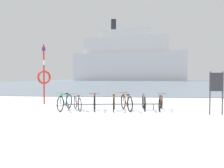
{
  "coord_description": "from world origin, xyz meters",
  "views": [
    {
      "loc": [
        0.53,
        -7.02,
        1.55
      ],
      "look_at": [
        -0.72,
        5.34,
        1.15
      ],
      "focal_mm": 35.95,
      "sensor_mm": 36.0,
      "label": 1
    }
  ],
  "objects_px": {
    "bicycle_2": "(95,102)",
    "bicycle_3": "(114,102)",
    "bicycle_6": "(161,103)",
    "bicycle_5": "(144,102)",
    "info_sign": "(216,86)",
    "bicycle_1": "(77,103)",
    "bicycle_0": "(65,102)",
    "bicycle_4": "(126,102)",
    "ferry_ship": "(128,60)",
    "rescue_post": "(44,76)"
  },
  "relations": [
    {
      "from": "bicycle_1",
      "to": "bicycle_6",
      "type": "relative_size",
      "value": 0.86
    },
    {
      "from": "bicycle_5",
      "to": "info_sign",
      "type": "distance_m",
      "value": 3.16
    },
    {
      "from": "bicycle_1",
      "to": "bicycle_5",
      "type": "xyz_separation_m",
      "value": [
        3.07,
        0.36,
        0.01
      ]
    },
    {
      "from": "bicycle_4",
      "to": "bicycle_5",
      "type": "xyz_separation_m",
      "value": [
        0.8,
        0.22,
        -0.01
      ]
    },
    {
      "from": "ferry_ship",
      "to": "info_sign",
      "type": "bearing_deg",
      "value": -86.07
    },
    {
      "from": "bicycle_3",
      "to": "ferry_ship",
      "type": "distance_m",
      "value": 85.29
    },
    {
      "from": "bicycle_3",
      "to": "bicycle_0",
      "type": "bearing_deg",
      "value": -177.72
    },
    {
      "from": "bicycle_1",
      "to": "bicycle_3",
      "type": "relative_size",
      "value": 0.82
    },
    {
      "from": "bicycle_3",
      "to": "bicycle_5",
      "type": "relative_size",
      "value": 1.07
    },
    {
      "from": "bicycle_3",
      "to": "rescue_post",
      "type": "height_order",
      "value": "rescue_post"
    },
    {
      "from": "bicycle_0",
      "to": "bicycle_1",
      "type": "bearing_deg",
      "value": 1.86
    },
    {
      "from": "bicycle_3",
      "to": "bicycle_6",
      "type": "relative_size",
      "value": 1.06
    },
    {
      "from": "info_sign",
      "to": "bicycle_4",
      "type": "bearing_deg",
      "value": 166.97
    },
    {
      "from": "bicycle_3",
      "to": "ferry_ship",
      "type": "height_order",
      "value": "ferry_ship"
    },
    {
      "from": "bicycle_5",
      "to": "info_sign",
      "type": "bearing_deg",
      "value": -20.43
    },
    {
      "from": "info_sign",
      "to": "bicycle_6",
      "type": "bearing_deg",
      "value": 152.71
    },
    {
      "from": "bicycle_6",
      "to": "ferry_ship",
      "type": "height_order",
      "value": "ferry_ship"
    },
    {
      "from": "bicycle_6",
      "to": "bicycle_0",
      "type": "bearing_deg",
      "value": -174.97
    },
    {
      "from": "bicycle_5",
      "to": "bicycle_6",
      "type": "height_order",
      "value": "bicycle_5"
    },
    {
      "from": "bicycle_3",
      "to": "bicycle_6",
      "type": "distance_m",
      "value": 2.17
    },
    {
      "from": "bicycle_1",
      "to": "rescue_post",
      "type": "bearing_deg",
      "value": 139.49
    },
    {
      "from": "bicycle_5",
      "to": "rescue_post",
      "type": "bearing_deg",
      "value": 162.41
    },
    {
      "from": "info_sign",
      "to": "bicycle_5",
      "type": "bearing_deg",
      "value": 159.57
    },
    {
      "from": "ferry_ship",
      "to": "rescue_post",
      "type": "bearing_deg",
      "value": -91.75
    },
    {
      "from": "bicycle_6",
      "to": "ferry_ship",
      "type": "relative_size",
      "value": 0.04
    },
    {
      "from": "bicycle_2",
      "to": "bicycle_0",
      "type": "bearing_deg",
      "value": -173.26
    },
    {
      "from": "bicycle_2",
      "to": "bicycle_6",
      "type": "xyz_separation_m",
      "value": [
        3.07,
        0.23,
        -0.03
      ]
    },
    {
      "from": "bicycle_6",
      "to": "info_sign",
      "type": "xyz_separation_m",
      "value": [
        2.09,
        -1.08,
        0.84
      ]
    },
    {
      "from": "bicycle_5",
      "to": "ferry_ship",
      "type": "height_order",
      "value": "ferry_ship"
    },
    {
      "from": "info_sign",
      "to": "rescue_post",
      "type": "height_order",
      "value": "rescue_post"
    },
    {
      "from": "bicycle_1",
      "to": "bicycle_5",
      "type": "bearing_deg",
      "value": 6.71
    },
    {
      "from": "bicycle_4",
      "to": "ferry_ship",
      "type": "xyz_separation_m",
      "value": [
        -2.22,
        84.79,
        8.39
      ]
    },
    {
      "from": "bicycle_2",
      "to": "bicycle_3",
      "type": "height_order",
      "value": "bicycle_2"
    },
    {
      "from": "bicycle_2",
      "to": "bicycle_3",
      "type": "bearing_deg",
      "value": -4.42
    },
    {
      "from": "bicycle_3",
      "to": "bicycle_4",
      "type": "height_order",
      "value": "bicycle_4"
    },
    {
      "from": "bicycle_1",
      "to": "rescue_post",
      "type": "distance_m",
      "value": 3.5
    },
    {
      "from": "bicycle_2",
      "to": "rescue_post",
      "type": "height_order",
      "value": "rescue_post"
    },
    {
      "from": "bicycle_0",
      "to": "ferry_ship",
      "type": "bearing_deg",
      "value": 89.57
    },
    {
      "from": "bicycle_0",
      "to": "bicycle_3",
      "type": "relative_size",
      "value": 0.98
    },
    {
      "from": "bicycle_1",
      "to": "ferry_ship",
      "type": "distance_m",
      "value": 85.35
    },
    {
      "from": "bicycle_2",
      "to": "bicycle_4",
      "type": "bearing_deg",
      "value": -0.0
    },
    {
      "from": "bicycle_1",
      "to": "rescue_post",
      "type": "relative_size",
      "value": 0.43
    },
    {
      "from": "bicycle_1",
      "to": "ferry_ship",
      "type": "height_order",
      "value": "ferry_ship"
    },
    {
      "from": "bicycle_3",
      "to": "ferry_ship",
      "type": "bearing_deg",
      "value": 91.11
    },
    {
      "from": "bicycle_0",
      "to": "bicycle_5",
      "type": "xyz_separation_m",
      "value": [
        3.66,
        0.38,
        -0.02
      ]
    },
    {
      "from": "bicycle_2",
      "to": "info_sign",
      "type": "distance_m",
      "value": 5.28
    },
    {
      "from": "bicycle_3",
      "to": "ferry_ship",
      "type": "xyz_separation_m",
      "value": [
        -1.65,
        84.86,
        8.39
      ]
    },
    {
      "from": "bicycle_3",
      "to": "ferry_ship",
      "type": "relative_size",
      "value": 0.04
    },
    {
      "from": "bicycle_3",
      "to": "bicycle_4",
      "type": "bearing_deg",
      "value": 7.05
    },
    {
      "from": "bicycle_4",
      "to": "rescue_post",
      "type": "xyz_separation_m",
      "value": [
        -4.75,
        1.98,
        1.22
      ]
    }
  ]
}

